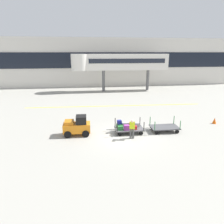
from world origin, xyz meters
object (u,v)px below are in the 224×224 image
at_px(baggage_cart_middle, 164,127).
at_px(baggage_tug, 77,126).
at_px(baggage_handler, 132,128).
at_px(safety_cone_near, 214,121).
at_px(baggage_cart_lead, 128,127).

bearing_deg(baggage_cart_middle, baggage_tug, 178.67).
bearing_deg(baggage_handler, safety_cone_near, 16.01).
xyz_separation_m(baggage_tug, baggage_cart_lead, (4.07, -0.06, -0.27)).
distance_m(baggage_tug, baggage_cart_lead, 4.08).
height_order(baggage_tug, safety_cone_near, baggage_tug).
distance_m(baggage_tug, baggage_cart_middle, 7.17).
bearing_deg(baggage_handler, baggage_cart_middle, 20.80).
relative_size(baggage_cart_lead, safety_cone_near, 5.48).
distance_m(baggage_cart_lead, safety_cone_near, 8.51).
bearing_deg(baggage_cart_lead, baggage_cart_middle, -1.98).
distance_m(baggage_tug, baggage_handler, 4.33).
distance_m(baggage_cart_middle, safety_cone_near, 5.49).
bearing_deg(safety_cone_near, baggage_handler, -163.99).
xyz_separation_m(baggage_cart_middle, baggage_handler, (-3.03, -1.15, 0.52)).
bearing_deg(baggage_cart_lead, safety_cone_near, 7.74).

